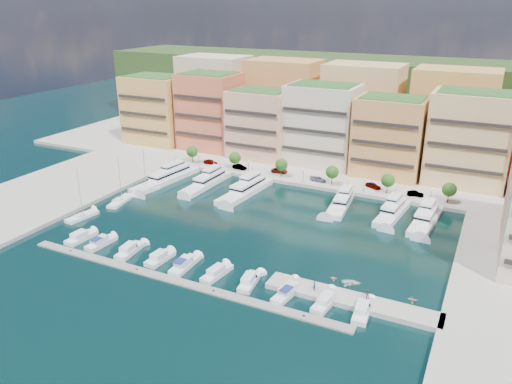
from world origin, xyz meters
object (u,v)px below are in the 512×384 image
Objects in this scene: cruiser_2 at (130,251)px; cruiser_9 at (362,311)px; cruiser_4 at (185,265)px; cruiser_7 at (288,292)px; tree_3 at (332,172)px; tender_2 at (351,283)px; cruiser_5 at (217,273)px; car_2 at (279,171)px; sailboat_0 at (82,217)px; person_0 at (314,286)px; car_5 at (415,194)px; tree_5 at (449,190)px; yacht_5 at (393,211)px; person_1 at (367,294)px; lamppost_2 at (303,174)px; cruiser_1 at (101,243)px; yacht_4 at (341,203)px; tender_1 at (334,278)px; tree_0 at (192,152)px; cruiser_0 at (81,238)px; sailboat_2 at (145,191)px; cruiser_6 at (249,282)px; tender_3 at (412,299)px; lamppost_1 at (248,165)px; yacht_0 at (168,177)px; tree_4 at (388,180)px; lamppost_4 at (432,193)px; car_0 at (211,162)px; car_1 at (239,167)px; car_4 at (373,185)px; sailboat_1 at (120,201)px; car_3 at (318,179)px; lamppost_3 at (364,183)px; yacht_6 at (426,218)px; lamppost_0 at (199,158)px; cruiser_3 at (160,258)px; yacht_2 at (246,189)px; tree_1 at (235,158)px; tree_2 at (281,165)px.

cruiser_2 is 1.04× the size of cruiser_9.
cruiser_4 and cruiser_7 have the same top height.
tree_3 reaches higher than tender_2.
cruiser_5 is 29.25m from cruiser_9.
cruiser_9 is at bearing -149.82° from car_2.
person_0 is (64.32, -7.29, 1.64)m from sailboat_0.
car_5 is at bearing -18.93° from tender_2.
yacht_5 is at bearing -132.65° from tree_5.
person_1 reaches higher than cruiser_4.
cruiser_1 is (-26.41, -55.80, -3.26)m from lamppost_2.
tender_1 is (9.85, -36.39, -0.74)m from yacht_4.
cruiser_7 is (58.78, -58.12, -4.17)m from tree_0.
cruiser_4 is at bearing -94.23° from lamppost_2.
tender_1 is 0.27× the size of car_2.
person_0 reaches higher than cruiser_5.
tree_0 is 0.75× the size of cruiser_0.
cruiser_4 is at bearing -42.15° from sailboat_2.
cruiser_4 is 36.88m from person_1.
cruiser_6 reaches higher than tender_3.
person_1 is at bearing -45.91° from lamppost_1.
yacht_0 is at bearing -160.33° from tree_3.
cruiser_7 is at bearing -95.14° from tree_4.
car_0 is (-69.57, 3.19, -2.02)m from lamppost_4.
sailboat_0 is 2.79× the size of car_1.
tree_4 is at bearing -85.51° from car_0.
yacht_0 is 5.73× the size of car_4.
sailboat_1 is (0.50, -36.33, -4.44)m from tree_0.
sailboat_2 is (-38.24, -24.94, -3.51)m from lamppost_2.
cruiser_6 is 62.70m from car_5.
car_3 is 2.52× the size of person_0.
cruiser_6 is 0.59× the size of sailboat_0.
yacht_4 is at bearing 5.90° from tender_1.
lamppost_4 is 0.23× the size of yacht_4.
lamppost_1 is at bearing 119.11° from car_4.
person_1 is at bearing -74.42° from lamppost_3.
tree_3 is 1.11× the size of car_2.
cruiser_6 is at bearing -120.05° from yacht_6.
lamppost_0 is 4.49m from car_0.
car_2 reaches higher than cruiser_2.
person_1 reaches higher than cruiser_3.
person_0 is (62.60, -19.71, 1.64)m from sailboat_1.
yacht_2 is 43.85m from cruiser_4.
person_1 reaches higher than car_4.
yacht_5 reaches higher than car_1.
cruiser_7 is at bearing -8.87° from sailboat_0.
tree_0 is 1.00× the size of tree_1.
person_0 is at bearing 157.70° from tender_1.
yacht_5 reaches higher than tender_1.
lamppost_4 is at bearing 0.00° from lamppost_3.
tree_2 is at bearing 107.86° from cruiser_6.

